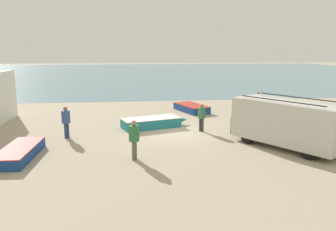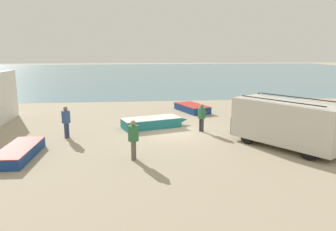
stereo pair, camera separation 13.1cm
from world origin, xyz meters
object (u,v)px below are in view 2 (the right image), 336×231
Objects in this scene: fishing_rowboat_1 at (20,151)px; fisherman_2 at (133,136)px; parked_van at (287,122)px; fishing_rowboat_2 at (193,108)px; fishing_rowboat_0 at (153,122)px; fisherman_0 at (66,119)px; fisherman_1 at (202,115)px; fisherman_3 at (258,102)px.

fisherman_2 reaches higher than fishing_rowboat_1.
fishing_rowboat_2 is (-2.89, 9.97, -1.01)m from parked_van.
parked_van is 10.42m from fishing_rowboat_2.
fishing_rowboat_0 is 5.36m from fisherman_0.
fishing_rowboat_1 is 3.55m from fisherman_0.
fisherman_0 reaches higher than fishing_rowboat_1.
fisherman_1 is at bearing 30.29° from fisherman_0.
parked_van is 11.63m from fisherman_0.
fisherman_3 is at bearing 44.65° from fisherman_0.
fisherman_1 is (9.19, 3.72, 0.74)m from fishing_rowboat_1.
fisherman_1 is 0.91× the size of fisherman_3.
fishing_rowboat_2 is at bearing -121.80° from fisherman_3.
fisherman_1 is at bearing 11.11° from parked_van.
fishing_rowboat_1 is (-12.72, -0.09, -1.03)m from parked_van.
parked_van is at bearing -3.03° from fishing_rowboat_2.
fisherman_3 is (12.62, 4.31, 0.04)m from fisherman_0.
fisherman_1 reaches higher than fishing_rowboat_0.
fisherman_0 is 0.98× the size of fisherman_2.
fishing_rowboat_1 is 1.06× the size of fishing_rowboat_2.
fishing_rowboat_2 is 10.87m from fisherman_0.
fisherman_1 is at bearing -53.27° from fisherman_3.
parked_van is 3.24× the size of fisherman_0.
fishing_rowboat_0 is 1.08× the size of fishing_rowboat_2.
fisherman_0 is (-4.91, -2.00, 0.75)m from fishing_rowboat_0.
fisherman_2 is at bearing -42.23° from fishing_rowboat_2.
fisherman_3 is (1.39, 7.34, -0.19)m from parked_van.
fisherman_3 reaches higher than fisherman_0.
fisherman_2 reaches higher than fishing_rowboat_2.
fishing_rowboat_2 is at bearing 37.30° from fishing_rowboat_0.
fishing_rowboat_1 is 5.30m from fisherman_2.
fishing_rowboat_0 is 6.01m from fishing_rowboat_2.
fishing_rowboat_0 is 8.08m from fisherman_3.
fishing_rowboat_0 is at bearing -81.93° from fisherman_2.
parked_van reaches higher than fisherman_0.
fishing_rowboat_0 is 2.53× the size of fisherman_0.
fisherman_2 reaches higher than fishing_rowboat_0.
parked_van is at bearing -10.98° from fisherman_3.
fishing_rowboat_2 is at bearing -93.28° from fisherman_2.
fishing_rowboat_1 is 15.97m from fisherman_3.
fisherman_0 is at bearing -28.28° from fisherman_2.
fisherman_0 is at bearing -69.44° from fishing_rowboat_2.
fisherman_1 reaches higher than fishing_rowboat_2.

